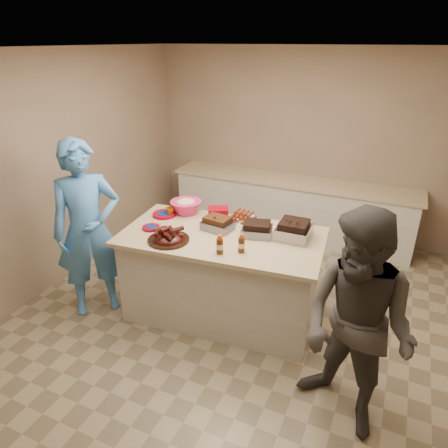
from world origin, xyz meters
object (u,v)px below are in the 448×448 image
at_px(bbq_bottle_a, 220,253).
at_px(guest_blue, 100,306).
at_px(coleslaw_bowl, 186,213).
at_px(guest_gray, 341,416).
at_px(mustard_bottle, 213,231).
at_px(island, 222,312).
at_px(bbq_bottle_b, 241,252).
at_px(rib_platter, 169,241).
at_px(plastic_cup, 170,215).
at_px(roasting_pan, 293,238).

relative_size(bbq_bottle_a, guest_blue, 0.10).
distance_m(coleslaw_bowl, guest_gray, 2.55).
relative_size(mustard_bottle, guest_gray, 0.07).
relative_size(island, bbq_bottle_b, 10.99).
height_order(island, bbq_bottle_b, bbq_bottle_b).
xyz_separation_m(rib_platter, bbq_bottle_a, (0.57, -0.03, 0.00)).
bearing_deg(bbq_bottle_a, bbq_bottle_b, 32.15).
bearing_deg(rib_platter, guest_blue, -170.94).
bearing_deg(bbq_bottle_a, plastic_cup, 147.37).
bearing_deg(guest_gray, guest_blue, -158.80).
xyz_separation_m(plastic_cup, guest_gray, (2.17, -1.03, -0.96)).
distance_m(roasting_pan, bbq_bottle_a, 0.79).
bearing_deg(island, plastic_cup, 158.98).
distance_m(bbq_bottle_b, guest_blue, 1.90).
bearing_deg(guest_blue, bbq_bottle_a, -41.95).
bearing_deg(rib_platter, roasting_pan, 26.85).
bearing_deg(bbq_bottle_a, coleslaw_bowl, 136.80).
relative_size(roasting_pan, bbq_bottle_a, 1.66).
height_order(bbq_bottle_a, bbq_bottle_b, bbq_bottle_a).
relative_size(rib_platter, coleslaw_bowl, 1.15).
xyz_separation_m(rib_platter, coleslaw_bowl, (-0.18, 0.68, 0.00)).
height_order(island, rib_platter, rib_platter).
bearing_deg(roasting_pan, bbq_bottle_b, -128.14).
bearing_deg(guest_blue, plastic_cup, 2.96).
height_order(roasting_pan, guest_blue, roasting_pan).
bearing_deg(rib_platter, guest_gray, -14.98).
distance_m(rib_platter, mustard_bottle, 0.49).
xyz_separation_m(roasting_pan, plastic_cup, (-1.41, -0.02, 0.00)).
bearing_deg(bbq_bottle_a, rib_platter, 177.36).
bearing_deg(mustard_bottle, bbq_bottle_b, -34.29).
height_order(island, guest_blue, island).
height_order(roasting_pan, guest_gray, roasting_pan).
height_order(bbq_bottle_b, guest_blue, bbq_bottle_b).
relative_size(plastic_cup, guest_blue, 0.05).
distance_m(coleslaw_bowl, bbq_bottle_b, 1.09).
bearing_deg(island, mustard_bottle, 154.44).
bearing_deg(bbq_bottle_b, plastic_cup, 156.57).
distance_m(island, bbq_bottle_b, 1.04).
xyz_separation_m(coleslaw_bowl, guest_blue, (-0.71, -0.82, -0.96)).
bearing_deg(mustard_bottle, plastic_cup, 165.50).
bearing_deg(rib_platter, coleslaw_bowl, 104.86).
xyz_separation_m(roasting_pan, coleslaw_bowl, (-1.28, 0.12, 0.00)).
xyz_separation_m(bbq_bottle_a, guest_gray, (1.30, -0.47, -0.96)).
bearing_deg(coleslaw_bowl, island, -29.54).
bearing_deg(bbq_bottle_a, mustard_bottle, 123.06).
relative_size(rib_platter, bbq_bottle_a, 2.16).
distance_m(rib_platter, plastic_cup, 0.62).
xyz_separation_m(coleslaw_bowl, bbq_bottle_b, (0.92, -0.59, 0.00)).
relative_size(island, roasting_pan, 6.45).
distance_m(plastic_cup, guest_blue, 1.31).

